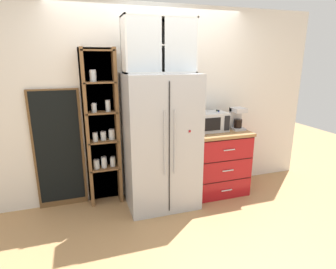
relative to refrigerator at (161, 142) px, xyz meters
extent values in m
plane|color=tan|center=(0.00, 0.00, -0.85)|extent=(10.56, 10.56, 0.00)
cube|color=silver|center=(0.00, 0.40, 0.42)|extent=(4.88, 0.10, 2.55)
cube|color=#B7BABF|center=(0.00, 0.00, 0.00)|extent=(0.89, 0.70, 1.71)
cube|color=black|center=(0.00, -0.36, 0.00)|extent=(0.01, 0.01, 1.57)
cylinder|color=#B7BABF|center=(-0.06, -0.37, 0.09)|extent=(0.02, 0.02, 0.77)
cylinder|color=#B7BABF|center=(0.06, -0.37, 0.09)|extent=(0.02, 0.02, 0.77)
cube|color=#A8161C|center=(0.25, -0.36, 0.20)|extent=(0.02, 0.01, 0.02)
cube|color=brown|center=(-0.69, 0.37, 0.15)|extent=(0.45, 0.04, 2.01)
cube|color=brown|center=(-0.88, 0.25, 0.15)|extent=(0.04, 0.20, 2.01)
cube|color=brown|center=(-0.50, 0.25, 0.15)|extent=(0.04, 0.20, 2.01)
cube|color=brown|center=(-0.69, 0.25, -0.37)|extent=(0.39, 0.20, 0.02)
cylinder|color=silver|center=(-0.80, 0.24, -0.31)|extent=(0.08, 0.08, 0.11)
cylinder|color=white|center=(-0.80, 0.24, -0.32)|extent=(0.07, 0.07, 0.08)
cylinder|color=#B2B2B7|center=(-0.80, 0.24, -0.24)|extent=(0.07, 0.07, 0.01)
cylinder|color=silver|center=(-0.70, 0.25, -0.29)|extent=(0.07, 0.07, 0.14)
cylinder|color=#B77A38|center=(-0.70, 0.25, -0.31)|extent=(0.06, 0.06, 0.09)
cylinder|color=#B2B2B7|center=(-0.70, 0.25, -0.22)|extent=(0.07, 0.07, 0.01)
cylinder|color=silver|center=(-0.59, 0.26, -0.30)|extent=(0.07, 0.07, 0.12)
cylinder|color=#2D2D2D|center=(-0.59, 0.26, -0.32)|extent=(0.06, 0.06, 0.08)
cylinder|color=#B2B2B7|center=(-0.59, 0.26, -0.23)|extent=(0.07, 0.07, 0.01)
cube|color=brown|center=(-0.69, 0.25, 0.00)|extent=(0.39, 0.20, 0.02)
cylinder|color=silver|center=(-0.79, 0.24, 0.06)|extent=(0.07, 0.07, 0.10)
cylinder|color=#E0C67F|center=(-0.79, 0.24, 0.05)|extent=(0.06, 0.06, 0.07)
cylinder|color=#B2B2B7|center=(-0.79, 0.24, 0.12)|extent=(0.06, 0.06, 0.01)
cylinder|color=silver|center=(-0.69, 0.26, 0.06)|extent=(0.07, 0.07, 0.10)
cylinder|color=#CCB78C|center=(-0.69, 0.26, 0.05)|extent=(0.06, 0.06, 0.07)
cylinder|color=#B2B2B7|center=(-0.69, 0.26, 0.12)|extent=(0.07, 0.07, 0.01)
cylinder|color=silver|center=(-0.58, 0.26, 0.07)|extent=(0.08, 0.08, 0.13)
cylinder|color=brown|center=(-0.58, 0.26, 0.05)|extent=(0.07, 0.07, 0.09)
cylinder|color=#B2B2B7|center=(-0.58, 0.26, 0.14)|extent=(0.07, 0.07, 0.01)
cube|color=brown|center=(-0.69, 0.25, 0.37)|extent=(0.39, 0.20, 0.02)
cylinder|color=silver|center=(-0.78, 0.25, 0.43)|extent=(0.06, 0.06, 0.10)
cylinder|color=white|center=(-0.78, 0.25, 0.42)|extent=(0.05, 0.05, 0.07)
cylinder|color=#B2B2B7|center=(-0.78, 0.25, 0.49)|extent=(0.06, 0.06, 0.01)
cylinder|color=silver|center=(-0.61, 0.25, 0.45)|extent=(0.06, 0.06, 0.13)
cylinder|color=beige|center=(-0.61, 0.25, 0.43)|extent=(0.05, 0.05, 0.09)
cylinder|color=#B2B2B7|center=(-0.61, 0.25, 0.52)|extent=(0.06, 0.06, 0.01)
cube|color=brown|center=(-0.69, 0.25, 0.74)|extent=(0.39, 0.20, 0.02)
cylinder|color=silver|center=(-0.76, 0.25, 0.82)|extent=(0.08, 0.08, 0.13)
cylinder|color=#382316|center=(-0.76, 0.25, 0.80)|extent=(0.07, 0.07, 0.09)
cylinder|color=#B2B2B7|center=(-0.76, 0.25, 0.89)|extent=(0.08, 0.08, 0.01)
cube|color=brown|center=(-0.69, 0.25, 1.11)|extent=(0.39, 0.20, 0.02)
cube|color=#A8161C|center=(0.87, 0.07, -0.42)|extent=(0.76, 0.57, 0.87)
cube|color=#9E7042|center=(0.87, 0.07, 0.04)|extent=(0.79, 0.60, 0.04)
cube|color=black|center=(0.87, -0.22, -0.57)|extent=(0.74, 0.00, 0.01)
cube|color=silver|center=(0.87, -0.23, -0.71)|extent=(0.16, 0.01, 0.01)
cube|color=black|center=(0.87, -0.22, -0.29)|extent=(0.74, 0.00, 0.01)
cube|color=silver|center=(0.87, -0.23, -0.42)|extent=(0.16, 0.01, 0.01)
cube|color=black|center=(0.87, -0.22, 0.00)|extent=(0.74, 0.00, 0.01)
cube|color=silver|center=(0.87, -0.23, -0.13)|extent=(0.16, 0.01, 0.01)
cube|color=#B7BABF|center=(0.75, 0.12, 0.19)|extent=(0.44, 0.32, 0.26)
cube|color=black|center=(0.69, -0.05, 0.19)|extent=(0.26, 0.01, 0.17)
cube|color=black|center=(0.92, -0.05, 0.19)|extent=(0.08, 0.01, 0.20)
cube|color=#B7B7BC|center=(1.14, 0.05, 0.07)|extent=(0.17, 0.20, 0.03)
cube|color=#B7B7BC|center=(1.14, 0.12, 0.21)|extent=(0.17, 0.06, 0.30)
cube|color=#B7B7BC|center=(1.14, 0.05, 0.34)|extent=(0.17, 0.20, 0.06)
cylinder|color=black|center=(1.14, 0.04, 0.15)|extent=(0.11, 0.11, 0.12)
cylinder|color=#8CA37F|center=(0.87, 0.00, 0.10)|extent=(0.07, 0.07, 0.09)
torus|color=#8CA37F|center=(0.92, 0.00, 0.11)|extent=(0.05, 0.01, 0.05)
cylinder|color=red|center=(0.87, 0.08, 0.10)|extent=(0.08, 0.08, 0.09)
torus|color=red|center=(0.92, 0.08, 0.10)|extent=(0.05, 0.01, 0.05)
cylinder|color=navy|center=(0.87, 0.11, 0.16)|extent=(0.06, 0.06, 0.21)
cone|color=navy|center=(0.87, 0.11, 0.27)|extent=(0.06, 0.06, 0.04)
cylinder|color=navy|center=(0.87, 0.11, 0.30)|extent=(0.02, 0.02, 0.07)
cylinder|color=black|center=(0.87, 0.11, 0.34)|extent=(0.03, 0.03, 0.01)
cylinder|color=#285B33|center=(0.87, 0.15, 0.16)|extent=(0.06, 0.06, 0.20)
cone|color=#285B33|center=(0.87, 0.15, 0.26)|extent=(0.06, 0.06, 0.04)
cylinder|color=#285B33|center=(0.87, 0.15, 0.29)|extent=(0.02, 0.02, 0.07)
cylinder|color=black|center=(0.87, 0.15, 0.33)|extent=(0.03, 0.03, 0.01)
cube|color=silver|center=(0.00, 0.17, 1.17)|extent=(0.85, 0.02, 0.63)
cube|color=silver|center=(0.00, 0.02, 1.48)|extent=(0.85, 0.32, 0.02)
cube|color=silver|center=(0.00, 0.02, 0.86)|extent=(0.85, 0.32, 0.02)
cube|color=silver|center=(-0.42, 0.02, 1.17)|extent=(0.02, 0.32, 0.63)
cube|color=silver|center=(0.42, 0.02, 1.17)|extent=(0.02, 0.32, 0.63)
cube|color=silver|center=(0.00, 0.02, 1.17)|extent=(0.82, 0.30, 0.02)
cube|color=silver|center=(-0.21, -0.13, 1.17)|extent=(0.39, 0.01, 0.59)
cube|color=silver|center=(0.21, -0.13, 1.17)|extent=(0.39, 0.01, 0.59)
cylinder|color=silver|center=(-0.30, 0.02, 0.87)|extent=(0.05, 0.05, 0.00)
cylinder|color=silver|center=(-0.30, 0.02, 0.91)|extent=(0.01, 0.01, 0.07)
cone|color=silver|center=(-0.30, 0.02, 0.97)|extent=(0.06, 0.06, 0.05)
cylinder|color=silver|center=(0.00, 0.02, 0.87)|extent=(0.05, 0.05, 0.00)
cylinder|color=silver|center=(0.00, 0.02, 0.91)|extent=(0.01, 0.01, 0.07)
cone|color=silver|center=(0.00, 0.02, 0.97)|extent=(0.06, 0.06, 0.05)
cylinder|color=silver|center=(0.30, 0.02, 0.87)|extent=(0.05, 0.05, 0.00)
cylinder|color=silver|center=(0.30, 0.02, 0.91)|extent=(0.01, 0.01, 0.07)
cone|color=silver|center=(0.30, 0.02, 0.97)|extent=(0.06, 0.06, 0.05)
cylinder|color=white|center=(-0.26, 0.02, 1.21)|extent=(0.06, 0.06, 0.07)
cylinder|color=white|center=(0.00, 0.02, 1.21)|extent=(0.06, 0.06, 0.07)
cylinder|color=white|center=(0.26, 0.02, 1.21)|extent=(0.06, 0.06, 0.07)
cube|color=brown|center=(-1.24, 0.33, -0.09)|extent=(0.60, 0.04, 1.53)
cube|color=black|center=(-1.24, 0.31, -0.06)|extent=(0.54, 0.01, 1.43)
camera|label=1|loc=(-0.95, -3.21, 1.02)|focal=29.42mm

